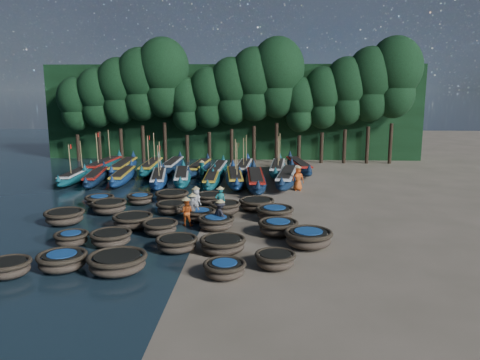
{
  "coord_description": "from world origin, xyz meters",
  "views": [
    {
      "loc": [
        3.3,
        -27.73,
        7.35
      ],
      "look_at": [
        1.77,
        3.63,
        1.3
      ],
      "focal_mm": 35.0,
      "sensor_mm": 36.0,
      "label": 1
    }
  ],
  "objects_px": {
    "coracle_4": "(275,259)",
    "long_boat_5": "(212,180)",
    "long_boat_2": "(123,176)",
    "long_boat_1": "(96,177)",
    "coracle_20": "(100,200)",
    "long_boat_16": "(278,168)",
    "coracle_2": "(117,262)",
    "long_boat_17": "(299,166)",
    "coracle_3": "(225,269)",
    "coracle_11": "(133,220)",
    "coracle_21": "(140,199)",
    "coracle_0": "(9,267)",
    "fisherman_3": "(220,214)",
    "long_boat_8": "(287,178)",
    "coracle_13": "(216,222)",
    "long_boat_3": "(159,178)",
    "coracle_6": "(111,238)",
    "coracle_17": "(200,214)",
    "coracle_19": "(275,213)",
    "coracle_9": "(308,238)",
    "long_boat_0": "(76,176)",
    "coracle_8": "(223,244)",
    "coracle_10": "(64,217)",
    "long_boat_14": "(218,169)",
    "long_boat_9": "(104,166)",
    "coracle_12": "(160,227)",
    "long_boat_7": "(256,180)",
    "long_boat_13": "(199,168)",
    "fisherman_6": "(298,178)",
    "long_boat_11": "(151,167)",
    "fisherman_4": "(193,207)",
    "coracle_18": "(225,207)",
    "coracle_23": "(210,198)",
    "coracle_24": "(257,204)",
    "fisherman_5": "(202,170)",
    "long_boat_15": "(244,168)",
    "coracle_14": "(278,227)",
    "coracle_22": "(172,197)",
    "long_boat_12": "(173,165)",
    "fisherman_2": "(186,211)",
    "fisherman_1": "(220,200)",
    "coracle_15": "(109,206)",
    "fisherman_0": "(196,199)",
    "long_boat_4": "(182,177)"
  },
  "relations": [
    {
      "from": "coracle_13",
      "to": "long_boat_3",
      "type": "distance_m",
      "value": 13.01
    },
    {
      "from": "coracle_10",
      "to": "coracle_21",
      "type": "height_order",
      "value": "coracle_10"
    },
    {
      "from": "coracle_9",
      "to": "long_boat_0",
      "type": "relative_size",
      "value": 0.33
    },
    {
      "from": "coracle_4",
      "to": "coracle_8",
      "type": "xyz_separation_m",
      "value": [
        -2.36,
        1.78,
        0.02
      ]
    },
    {
      "from": "coracle_23",
      "to": "long_boat_8",
      "type": "height_order",
      "value": "long_boat_8"
    },
    {
      "from": "coracle_14",
      "to": "long_boat_13",
      "type": "relative_size",
      "value": 0.3
    },
    {
      "from": "coracle_15",
      "to": "fisherman_0",
      "type": "height_order",
      "value": "fisherman_0"
    },
    {
      "from": "coracle_8",
      "to": "coracle_10",
      "type": "bearing_deg",
      "value": 155.66
    },
    {
      "from": "coracle_22",
      "to": "long_boat_7",
      "type": "height_order",
      "value": "long_boat_7"
    },
    {
      "from": "coracle_0",
      "to": "fisherman_3",
      "type": "height_order",
      "value": "fisherman_3"
    },
    {
      "from": "coracle_2",
      "to": "long_boat_17",
      "type": "xyz_separation_m",
      "value": [
        9.14,
        24.24,
        0.12
      ]
    },
    {
      "from": "long_boat_15",
      "to": "coracle_14",
      "type": "bearing_deg",
      "value": -78.92
    },
    {
      "from": "coracle_0",
      "to": "coracle_6",
      "type": "xyz_separation_m",
      "value": [
        2.86,
        3.91,
        0.01
      ]
    },
    {
      "from": "long_boat_1",
      "to": "long_boat_14",
      "type": "distance_m",
      "value": 10.41
    },
    {
      "from": "coracle_20",
      "to": "long_boat_8",
      "type": "bearing_deg",
      "value": 31.43
    },
    {
      "from": "long_boat_14",
      "to": "fisherman_6",
      "type": "height_order",
      "value": "fisherman_6"
    },
    {
      "from": "long_boat_14",
      "to": "long_boat_9",
      "type": "bearing_deg",
      "value": 178.03
    },
    {
      "from": "coracle_13",
      "to": "fisherman_5",
      "type": "relative_size",
      "value": 1.26
    },
    {
      "from": "long_boat_7",
      "to": "long_boat_13",
      "type": "bearing_deg",
      "value": 127.42
    },
    {
      "from": "long_boat_12",
      "to": "fisherman_2",
      "type": "bearing_deg",
      "value": -76.28
    },
    {
      "from": "coracle_13",
      "to": "coracle_17",
      "type": "relative_size",
      "value": 1.0
    },
    {
      "from": "long_boat_7",
      "to": "fisherman_5",
      "type": "bearing_deg",
      "value": 141.97
    },
    {
      "from": "long_boat_1",
      "to": "long_boat_14",
      "type": "bearing_deg",
      "value": 16.24
    },
    {
      "from": "long_boat_4",
      "to": "long_boat_5",
      "type": "bearing_deg",
      "value": -25.48
    },
    {
      "from": "coracle_3",
      "to": "fisherman_5",
      "type": "relative_size",
      "value": 0.99
    },
    {
      "from": "long_boat_12",
      "to": "coracle_8",
      "type": "bearing_deg",
      "value": -72.95
    },
    {
      "from": "long_boat_11",
      "to": "fisherman_4",
      "type": "distance_m",
      "value": 16.78
    },
    {
      "from": "long_boat_16",
      "to": "fisherman_5",
      "type": "distance_m",
      "value": 6.92
    },
    {
      "from": "coracle_0",
      "to": "long_boat_8",
      "type": "xyz_separation_m",
      "value": [
        12.0,
        19.05,
        0.19
      ]
    },
    {
      "from": "coracle_22",
      "to": "fisherman_3",
      "type": "relative_size",
      "value": 1.42
    },
    {
      "from": "coracle_11",
      "to": "coracle_21",
      "type": "bearing_deg",
      "value": 100.52
    },
    {
      "from": "coracle_23",
      "to": "long_boat_1",
      "type": "bearing_deg",
      "value": 147.11
    },
    {
      "from": "coracle_20",
      "to": "long_boat_16",
      "type": "xyz_separation_m",
      "value": [
        11.75,
        12.07,
        0.16
      ]
    },
    {
      "from": "long_boat_8",
      "to": "long_boat_13",
      "type": "relative_size",
      "value": 1.12
    },
    {
      "from": "coracle_23",
      "to": "coracle_24",
      "type": "relative_size",
      "value": 0.85
    },
    {
      "from": "long_boat_3",
      "to": "fisherman_3",
      "type": "relative_size",
      "value": 4.42
    },
    {
      "from": "coracle_11",
      "to": "coracle_13",
      "type": "height_order",
      "value": "coracle_11"
    },
    {
      "from": "long_boat_8",
      "to": "fisherman_6",
      "type": "relative_size",
      "value": 4.45
    },
    {
      "from": "coracle_9",
      "to": "long_boat_5",
      "type": "height_order",
      "value": "long_boat_5"
    },
    {
      "from": "long_boat_5",
      "to": "long_boat_12",
      "type": "relative_size",
      "value": 0.92
    },
    {
      "from": "long_boat_16",
      "to": "coracle_18",
      "type": "bearing_deg",
      "value": -100.45
    },
    {
      "from": "long_boat_11",
      "to": "fisherman_4",
      "type": "xyz_separation_m",
      "value": [
        6.1,
        -15.63,
        0.31
      ]
    },
    {
      "from": "coracle_12",
      "to": "long_boat_9",
      "type": "bearing_deg",
      "value": 116.56
    },
    {
      "from": "coracle_4",
      "to": "long_boat_16",
      "type": "relative_size",
      "value": 0.21
    },
    {
      "from": "coracle_17",
      "to": "coracle_19",
      "type": "bearing_deg",
      "value": 3.6
    },
    {
      "from": "coracle_4",
      "to": "long_boat_5",
      "type": "distance_m",
      "value": 17.64
    },
    {
      "from": "coracle_3",
      "to": "long_boat_5",
      "type": "xyz_separation_m",
      "value": [
        -2.5,
        18.14,
        0.11
      ]
    },
    {
      "from": "long_boat_2",
      "to": "long_boat_1",
      "type": "bearing_deg",
      "value": -173.39
    },
    {
      "from": "coracle_2",
      "to": "coracle_22",
      "type": "distance_m",
      "value": 11.77
    },
    {
      "from": "long_boat_2",
      "to": "fisherman_1",
      "type": "bearing_deg",
      "value": -52.48
    }
  ]
}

